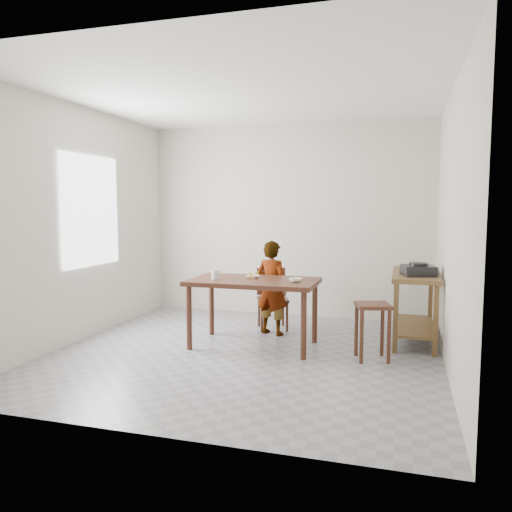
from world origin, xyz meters
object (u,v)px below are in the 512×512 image
(dining_table, at_px, (253,313))
(prep_counter, at_px, (414,307))
(stool, at_px, (372,332))
(dining_chair, at_px, (273,299))
(child, at_px, (272,288))

(dining_table, relative_size, prep_counter, 1.17)
(dining_table, bearing_deg, stool, -6.18)
(dining_table, distance_m, dining_chair, 0.81)
(child, xyz_separation_m, dining_chair, (-0.06, 0.25, -0.19))
(dining_table, xyz_separation_m, dining_chair, (0.01, 0.81, 0.01))
(dining_table, height_order, child, child)
(dining_table, xyz_separation_m, stool, (1.30, -0.14, -0.09))
(dining_table, height_order, prep_counter, prep_counter)
(dining_table, relative_size, dining_chair, 1.83)
(dining_table, bearing_deg, child, 83.00)
(child, bearing_deg, prep_counter, -157.69)
(prep_counter, height_order, child, child)
(child, relative_size, stool, 1.98)
(dining_table, height_order, dining_chair, dining_chair)
(child, xyz_separation_m, stool, (1.23, -0.70, -0.28))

